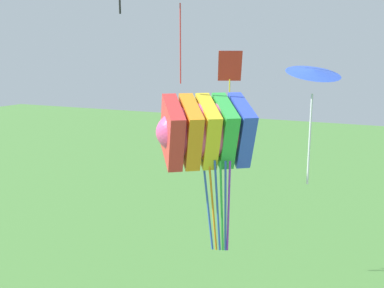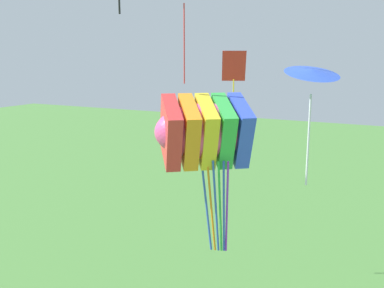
{
  "view_description": "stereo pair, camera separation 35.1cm",
  "coord_description": "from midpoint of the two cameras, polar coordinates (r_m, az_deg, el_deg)",
  "views": [
    {
      "loc": [
        4.95,
        -1.04,
        8.93
      ],
      "look_at": [
        0.0,
        9.62,
        6.53
      ],
      "focal_mm": 40.0,
      "sensor_mm": 36.0,
      "label": 1
    },
    {
      "loc": [
        5.27,
        -0.89,
        8.93
      ],
      "look_at": [
        0.0,
        9.62,
        6.53
      ],
      "focal_mm": 40.0,
      "sensor_mm": 36.0,
      "label": 2
    }
  ],
  "objects": [
    {
      "name": "kite_blue_delta",
      "position": [
        10.39,
        14.93,
        9.02
      ],
      "size": [
        1.79,
        1.79,
        2.93
      ],
      "color": "blue"
    },
    {
      "name": "kite_red_diamond",
      "position": [
        16.83,
        4.47,
        9.76
      ],
      "size": [
        1.05,
        0.87,
        2.51
      ],
      "color": "red"
    },
    {
      "name": "kite_rainbow_parafoil",
      "position": [
        10.88,
        0.97,
        1.72
      ],
      "size": [
        3.15,
        3.01,
        4.1
      ],
      "color": "#E54C8C"
    }
  ]
}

